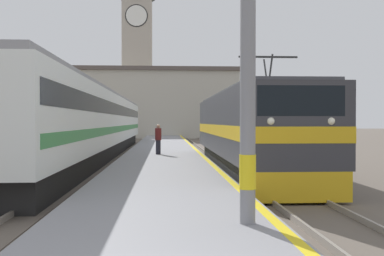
% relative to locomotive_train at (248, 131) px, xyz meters
% --- Properties ---
extents(ground_plane, '(200.00, 200.00, 0.00)m').
position_rel_locomotive_train_xyz_m(ground_plane, '(-3.60, 14.35, -1.78)').
color(ground_plane, '#60564C').
extents(platform, '(4.32, 140.00, 0.45)m').
position_rel_locomotive_train_xyz_m(platform, '(-3.60, 9.35, -1.56)').
color(platform, gray).
rests_on(platform, ground).
extents(rail_track_near, '(2.83, 140.00, 0.16)m').
position_rel_locomotive_train_xyz_m(rail_track_near, '(0.00, 9.35, -1.75)').
color(rail_track_near, '#60564C').
rests_on(rail_track_near, ground).
extents(rail_track_far, '(2.84, 140.00, 0.16)m').
position_rel_locomotive_train_xyz_m(rail_track_far, '(-7.75, 9.35, -1.75)').
color(rail_track_far, '#60564C').
rests_on(rail_track_far, ground).
extents(locomotive_train, '(2.92, 15.18, 4.45)m').
position_rel_locomotive_train_xyz_m(locomotive_train, '(0.00, 0.00, 0.00)').
color(locomotive_train, black).
rests_on(locomotive_train, ground).
extents(passenger_train, '(2.92, 36.97, 3.96)m').
position_rel_locomotive_train_xyz_m(passenger_train, '(-7.75, 9.35, 0.35)').
color(passenger_train, black).
rests_on(passenger_train, ground).
extents(person_on_platform, '(0.34, 0.34, 1.61)m').
position_rel_locomotive_train_xyz_m(person_on_platform, '(-3.89, 5.19, -0.50)').
color(person_on_platform, '#23232D').
rests_on(person_on_platform, platform).
extents(clock_tower, '(5.83, 5.83, 26.28)m').
position_rel_locomotive_train_xyz_m(clock_tower, '(-7.96, 54.47, 12.28)').
color(clock_tower, '#ADA393').
rests_on(clock_tower, ground).
extents(station_building, '(24.29, 9.44, 9.15)m').
position_rel_locomotive_train_xyz_m(station_building, '(-5.87, 42.02, 2.81)').
color(station_building, '#B7B2A3').
rests_on(station_building, ground).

